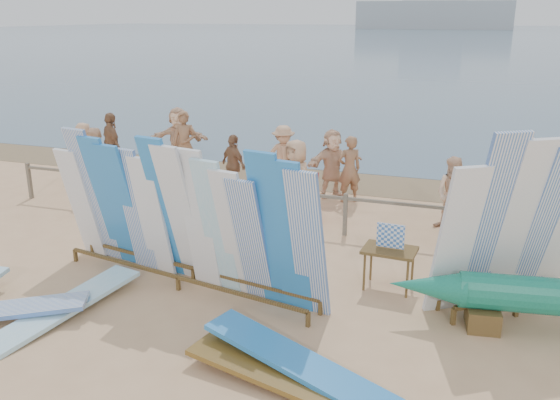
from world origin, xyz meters
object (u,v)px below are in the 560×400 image
at_px(main_surfboard_rack, 183,220).
at_px(beach_chair_left, 252,207).
at_px(flat_board_b, 65,314).
at_px(beachgoer_10, 551,204).
at_px(beachgoer_7, 349,169).
at_px(beachgoer_11, 179,140).
at_px(beachgoer_9, 525,170).
at_px(vendor_table, 389,267).
at_px(beachgoer_extra_1, 112,146).
at_px(side_surfboard_rack, 516,231).
at_px(beachgoer_0, 85,150).
at_px(beachgoer_2, 99,163).
at_px(beachgoer_1, 185,145).
at_px(stroller, 306,202).
at_px(beachgoer_3, 283,156).
at_px(flat_board_c, 285,386).
at_px(beachgoer_4, 234,165).
at_px(beach_chair_right, 283,196).
at_px(beachgoer_8, 453,194).
at_px(beachgoer_5, 332,163).
at_px(flat_board_d, 298,377).
at_px(beachgoer_6, 296,180).

height_order(main_surfboard_rack, beach_chair_left, main_surfboard_rack).
bearing_deg(flat_board_b, beachgoer_10, 50.79).
height_order(beachgoer_7, beachgoer_11, beachgoer_11).
distance_m(beachgoer_10, beachgoer_7, 4.57).
bearing_deg(beachgoer_9, beachgoer_7, -143.05).
bearing_deg(beach_chair_left, beachgoer_10, 17.86).
bearing_deg(beachgoer_10, main_surfboard_rack, 51.49).
distance_m(vendor_table, beachgoer_10, 4.27).
distance_m(vendor_table, beachgoer_extra_1, 9.54).
xyz_separation_m(side_surfboard_rack, beachgoer_0, (-11.10, 4.60, -0.54)).
distance_m(side_surfboard_rack, beachgoer_2, 9.95).
distance_m(beachgoer_9, beachgoer_1, 8.82).
distance_m(stroller, beachgoer_11, 5.46).
xyz_separation_m(beachgoer_0, beachgoer_2, (1.62, -1.64, 0.12)).
height_order(stroller, beachgoer_0, beachgoer_0).
bearing_deg(beachgoer_9, beachgoer_3, -155.65).
bearing_deg(beach_chair_left, side_surfboard_rack, -15.13).
relative_size(flat_board_c, beachgoer_4, 1.75).
height_order(beach_chair_right, beachgoer_9, beachgoer_9).
relative_size(beachgoer_4, beachgoer_11, 0.82).
relative_size(side_surfboard_rack, flat_board_c, 1.08).
xyz_separation_m(stroller, beachgoer_8, (3.13, 0.31, 0.39)).
distance_m(beachgoer_0, beachgoer_8, 10.12).
xyz_separation_m(beach_chair_left, beachgoer_5, (1.33, 2.11, 0.63)).
height_order(vendor_table, beachgoer_0, beachgoer_0).
distance_m(beachgoer_10, beachgoer_1, 9.38).
xyz_separation_m(beachgoer_3, beachgoer_5, (1.44, -0.45, 0.03)).
xyz_separation_m(beachgoer_11, beachgoer_2, (-0.64, -2.93, -0.06)).
relative_size(flat_board_d, beachgoer_11, 1.44).
bearing_deg(stroller, flat_board_c, -79.04).
xyz_separation_m(main_surfboard_rack, flat_board_b, (-1.28, -1.52, -1.17)).
height_order(beach_chair_right, beachgoer_8, beachgoer_8).
xyz_separation_m(main_surfboard_rack, stroller, (0.94, 3.94, -0.76)).
height_order(flat_board_c, beachgoer_extra_1, beachgoer_extra_1).
bearing_deg(beachgoer_6, beachgoer_4, 177.23).
relative_size(beachgoer_9, beachgoer_7, 1.00).
bearing_deg(beachgoer_0, vendor_table, 71.31).
bearing_deg(beachgoer_11, stroller, -50.54).
distance_m(beach_chair_left, beachgoer_6, 1.22).
relative_size(beachgoer_8, beachgoer_3, 0.97).
relative_size(beachgoer_3, beachgoer_1, 0.87).
bearing_deg(stroller, beachgoer_9, 28.03).
xyz_separation_m(main_surfboard_rack, beachgoer_1, (-3.23, 6.21, -0.23)).
bearing_deg(side_surfboard_rack, beachgoer_5, 96.53).
xyz_separation_m(flat_board_c, beachgoer_4, (-3.82, 7.34, 0.77)).
bearing_deg(vendor_table, beachgoer_6, 135.61).
height_order(flat_board_d, beachgoer_4, beachgoer_4).
bearing_deg(beachgoer_7, beachgoer_1, -42.75).
bearing_deg(beachgoer_0, beachgoer_extra_1, 102.25).
bearing_deg(beachgoer_extra_1, beachgoer_6, -159.64).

